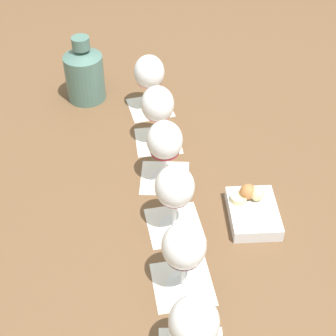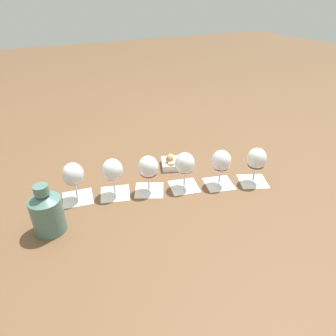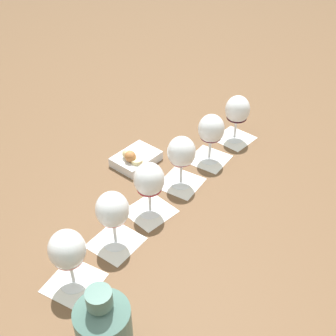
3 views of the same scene
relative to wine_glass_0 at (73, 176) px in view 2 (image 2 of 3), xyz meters
The scene contains 15 objects.
ground_plane 0.39m from the wine_glass_0, 17.16° to the right, with size 8.00×8.00×0.00m, color brown.
tasting_card_0 0.11m from the wine_glass_0, 90.00° to the left, with size 0.13×0.13×0.00m.
tasting_card_1 0.18m from the wine_glass_0, 15.23° to the right, with size 0.15×0.14×0.00m.
tasting_card_2 0.31m from the wine_glass_0, 16.22° to the right, with size 0.16×0.16×0.00m.
tasting_card_3 0.46m from the wine_glass_0, 16.34° to the right, with size 0.14×0.14×0.00m.
tasting_card_4 0.61m from the wine_glass_0, 17.02° to the right, with size 0.14×0.14×0.00m.
tasting_card_5 0.76m from the wine_glass_0, 17.62° to the right, with size 0.15×0.15×0.00m.
wine_glass_0 is the anchor object (origin of this frame).
wine_glass_1 0.15m from the wine_glass_0, 15.23° to the right, with size 0.08×0.08×0.16m.
wine_glass_2 0.29m from the wine_glass_0, 16.22° to the right, with size 0.08×0.08×0.16m.
wine_glass_3 0.44m from the wine_glass_0, 16.34° to the right, with size 0.08×0.08×0.16m.
wine_glass_4 0.60m from the wine_glass_0, 17.02° to the right, with size 0.08×0.08×0.16m.
wine_glass_5 0.75m from the wine_glass_0, 17.62° to the right, with size 0.08×0.08×0.16m.
ceramic_vase 0.19m from the wine_glass_0, 130.70° to the right, with size 0.11×0.11×0.19m.
snack_dish 0.48m from the wine_glass_0, ahead, with size 0.17×0.15×0.07m.
Camera 2 is at (-0.47, -0.93, 0.74)m, focal length 32.00 mm.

